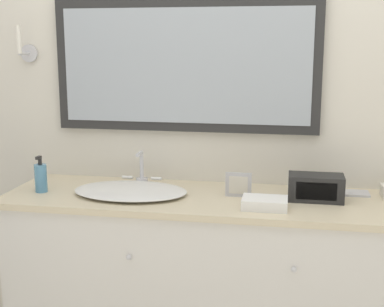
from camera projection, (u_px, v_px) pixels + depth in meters
wall_back at (226, 95)px, 2.66m from camera, size 8.00×0.18×2.55m
vanity_counter at (217, 282)px, 2.53m from camera, size 1.99×0.56×0.84m
sink_basin at (131, 190)px, 2.50m from camera, size 0.53×0.40×0.17m
soap_bottle at (41, 177)px, 2.52m from camera, size 0.06×0.06×0.17m
appliance_box at (316, 188)px, 2.39m from camera, size 0.24×0.13×0.12m
picture_frame at (238, 185)px, 2.44m from camera, size 0.12×0.01×0.11m
hand_towel_far_corner at (265, 203)px, 2.28m from camera, size 0.19×0.14×0.04m
metal_tray at (353, 193)px, 2.50m from camera, size 0.14×0.10×0.01m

